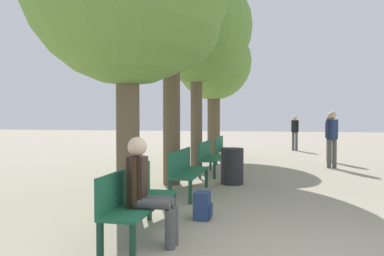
{
  "coord_description": "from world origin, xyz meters",
  "views": [
    {
      "loc": [
        -0.23,
        -4.12,
        1.56
      ],
      "look_at": [
        -2.4,
        5.81,
        1.29
      ],
      "focal_mm": 35.0,
      "sensor_mm": 36.0,
      "label": 1
    }
  ],
  "objects_px": {
    "pedestrian_far": "(330,135)",
    "bench_row_2": "(209,155)",
    "tree_row_3": "(214,64)",
    "tree_row_1": "(171,27)",
    "bench_row_0": "(136,197)",
    "person_seated": "(147,188)",
    "bench_row_3": "(223,147)",
    "backpack": "(202,206)",
    "trash_bin": "(232,166)",
    "pedestrian_near": "(332,136)",
    "bench_row_1": "(186,168)",
    "tree_row_2": "(196,28)",
    "pedestrian_mid": "(295,130)"
  },
  "relations": [
    {
      "from": "pedestrian_near",
      "to": "bench_row_2",
      "type": "bearing_deg",
      "value": -150.49
    },
    {
      "from": "person_seated",
      "to": "pedestrian_near",
      "type": "xyz_separation_m",
      "value": [
        3.29,
        7.92,
        0.31
      ]
    },
    {
      "from": "tree_row_1",
      "to": "tree_row_3",
      "type": "distance_m",
      "value": 6.38
    },
    {
      "from": "tree_row_2",
      "to": "pedestrian_near",
      "type": "distance_m",
      "value": 5.37
    },
    {
      "from": "person_seated",
      "to": "backpack",
      "type": "height_order",
      "value": "person_seated"
    },
    {
      "from": "bench_row_3",
      "to": "backpack",
      "type": "bearing_deg",
      "value": -84.73
    },
    {
      "from": "bench_row_0",
      "to": "pedestrian_far",
      "type": "height_order",
      "value": "pedestrian_far"
    },
    {
      "from": "pedestrian_mid",
      "to": "bench_row_2",
      "type": "bearing_deg",
      "value": -108.31
    },
    {
      "from": "bench_row_0",
      "to": "pedestrian_near",
      "type": "relative_size",
      "value": 0.99
    },
    {
      "from": "pedestrian_near",
      "to": "trash_bin",
      "type": "xyz_separation_m",
      "value": [
        -2.73,
        -3.44,
        -0.59
      ]
    },
    {
      "from": "bench_row_1",
      "to": "person_seated",
      "type": "relative_size",
      "value": 1.32
    },
    {
      "from": "backpack",
      "to": "bench_row_1",
      "type": "bearing_deg",
      "value": 111.03
    },
    {
      "from": "tree_row_1",
      "to": "bench_row_1",
      "type": "bearing_deg",
      "value": -61.45
    },
    {
      "from": "tree_row_3",
      "to": "trash_bin",
      "type": "distance_m",
      "value": 7.07
    },
    {
      "from": "bench_row_1",
      "to": "tree_row_2",
      "type": "distance_m",
      "value": 5.57
    },
    {
      "from": "tree_row_1",
      "to": "pedestrian_mid",
      "type": "relative_size",
      "value": 2.92
    },
    {
      "from": "pedestrian_mid",
      "to": "backpack",
      "type": "bearing_deg",
      "value": -99.08
    },
    {
      "from": "bench_row_1",
      "to": "backpack",
      "type": "bearing_deg",
      "value": -68.97
    },
    {
      "from": "trash_bin",
      "to": "person_seated",
      "type": "bearing_deg",
      "value": -97.16
    },
    {
      "from": "pedestrian_far",
      "to": "tree_row_3",
      "type": "bearing_deg",
      "value": 168.03
    },
    {
      "from": "tree_row_1",
      "to": "backpack",
      "type": "height_order",
      "value": "tree_row_1"
    },
    {
      "from": "bench_row_3",
      "to": "bench_row_2",
      "type": "bearing_deg",
      "value": -90.0
    },
    {
      "from": "bench_row_0",
      "to": "person_seated",
      "type": "height_order",
      "value": "person_seated"
    },
    {
      "from": "tree_row_3",
      "to": "pedestrian_mid",
      "type": "bearing_deg",
      "value": 47.84
    },
    {
      "from": "tree_row_3",
      "to": "tree_row_1",
      "type": "bearing_deg",
      "value": -90.0
    },
    {
      "from": "tree_row_2",
      "to": "backpack",
      "type": "height_order",
      "value": "tree_row_2"
    },
    {
      "from": "person_seated",
      "to": "bench_row_0",
      "type": "bearing_deg",
      "value": 133.98
    },
    {
      "from": "pedestrian_near",
      "to": "pedestrian_far",
      "type": "distance_m",
      "value": 1.74
    },
    {
      "from": "bench_row_0",
      "to": "tree_row_3",
      "type": "relative_size",
      "value": 0.33
    },
    {
      "from": "bench_row_2",
      "to": "tree_row_3",
      "type": "xyz_separation_m",
      "value": [
        -0.6,
        4.64,
        3.21
      ]
    },
    {
      "from": "pedestrian_near",
      "to": "pedestrian_far",
      "type": "xyz_separation_m",
      "value": [
        0.19,
        1.73,
        -0.07
      ]
    },
    {
      "from": "bench_row_1",
      "to": "trash_bin",
      "type": "relative_size",
      "value": 2.07
    },
    {
      "from": "tree_row_1",
      "to": "pedestrian_near",
      "type": "xyz_separation_m",
      "value": [
        4.13,
        3.73,
        -2.69
      ]
    },
    {
      "from": "bench_row_0",
      "to": "tree_row_2",
      "type": "distance_m",
      "value": 7.87
    },
    {
      "from": "bench_row_3",
      "to": "bench_row_0",
      "type": "bearing_deg",
      "value": -90.0
    },
    {
      "from": "bench_row_3",
      "to": "tree_row_2",
      "type": "bearing_deg",
      "value": -109.86
    },
    {
      "from": "bench_row_0",
      "to": "pedestrian_near",
      "type": "height_order",
      "value": "pedestrian_near"
    },
    {
      "from": "pedestrian_far",
      "to": "bench_row_2",
      "type": "bearing_deg",
      "value": -134.93
    },
    {
      "from": "tree_row_1",
      "to": "person_seated",
      "type": "height_order",
      "value": "tree_row_1"
    },
    {
      "from": "bench_row_3",
      "to": "backpack",
      "type": "relative_size",
      "value": 4.16
    },
    {
      "from": "bench_row_0",
      "to": "backpack",
      "type": "xyz_separation_m",
      "value": [
        0.69,
        1.05,
        -0.32
      ]
    },
    {
      "from": "bench_row_0",
      "to": "tree_row_1",
      "type": "xyz_separation_m",
      "value": [
        -0.6,
        3.94,
        3.18
      ]
    },
    {
      "from": "bench_row_2",
      "to": "tree_row_1",
      "type": "bearing_deg",
      "value": -109.08
    },
    {
      "from": "bench_row_3",
      "to": "pedestrian_near",
      "type": "bearing_deg",
      "value": -13.4
    },
    {
      "from": "person_seated",
      "to": "pedestrian_near",
      "type": "relative_size",
      "value": 0.75
    },
    {
      "from": "bench_row_2",
      "to": "tree_row_2",
      "type": "distance_m",
      "value": 4.04
    },
    {
      "from": "tree_row_3",
      "to": "person_seated",
      "type": "bearing_deg",
      "value": -85.47
    },
    {
      "from": "backpack",
      "to": "tree_row_3",
      "type": "bearing_deg",
      "value": 97.92
    },
    {
      "from": "bench_row_0",
      "to": "tree_row_3",
      "type": "bearing_deg",
      "value": 93.33
    },
    {
      "from": "pedestrian_near",
      "to": "trash_bin",
      "type": "relative_size",
      "value": 2.08
    }
  ]
}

